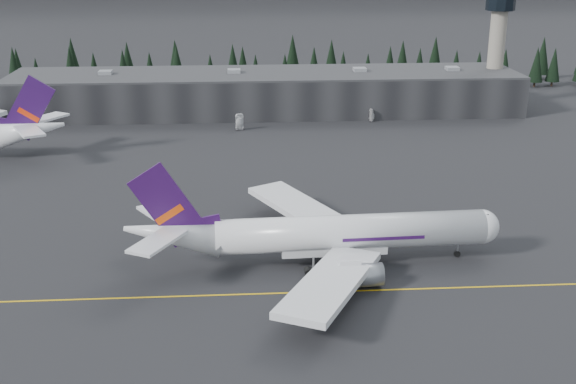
{
  "coord_description": "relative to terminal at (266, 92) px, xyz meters",
  "views": [
    {
      "loc": [
        -8.27,
        -102.64,
        51.85
      ],
      "look_at": [
        0.0,
        20.0,
        9.0
      ],
      "focal_mm": 45.0,
      "sensor_mm": 36.0,
      "label": 1
    }
  ],
  "objects": [
    {
      "name": "jet_main",
      "position": [
        4.3,
        -116.26,
        -1.0
      ],
      "size": [
        63.95,
        58.97,
        18.79
      ],
      "rotation": [
        0.0,
        0.0,
        0.04
      ],
      "color": "silver",
      "rests_on": "ground"
    },
    {
      "name": "treeline",
      "position": [
        0.0,
        37.0,
        1.2
      ],
      "size": [
        360.0,
        20.0,
        15.0
      ],
      "primitive_type": "cube",
      "color": "black",
      "rests_on": "ground"
    },
    {
      "name": "terminal",
      "position": [
        0.0,
        0.0,
        0.0
      ],
      "size": [
        160.0,
        30.0,
        12.6
      ],
      "color": "black",
      "rests_on": "ground"
    },
    {
      "name": "ground",
      "position": [
        0.0,
        -125.0,
        -6.3
      ],
      "size": [
        1400.0,
        1400.0,
        0.0
      ],
      "primitive_type": "plane",
      "color": "black",
      "rests_on": "ground"
    },
    {
      "name": "control_tower",
      "position": [
        75.0,
        3.0,
        17.11
      ],
      "size": [
        10.0,
        10.0,
        37.7
      ],
      "color": "gray",
      "rests_on": "ground"
    },
    {
      "name": "gse_vehicle_b",
      "position": [
        31.58,
        -15.81,
        -5.62
      ],
      "size": [
        4.25,
        2.59,
        1.35
      ],
      "primitive_type": "imported",
      "rotation": [
        0.0,
        0.0,
        -1.3
      ],
      "color": "silver",
      "rests_on": "ground"
    },
    {
      "name": "gse_vehicle_a",
      "position": [
        -8.61,
        -23.73,
        -5.6
      ],
      "size": [
        2.66,
        5.16,
        1.39
      ],
      "primitive_type": "imported",
      "rotation": [
        0.0,
        0.0,
        0.07
      ],
      "color": "silver",
      "rests_on": "ground"
    },
    {
      "name": "taxiline",
      "position": [
        0.0,
        -127.0,
        -6.29
      ],
      "size": [
        400.0,
        0.4,
        0.02
      ],
      "primitive_type": "cube",
      "color": "gold",
      "rests_on": "ground"
    }
  ]
}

